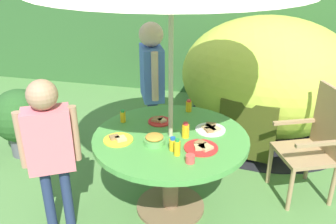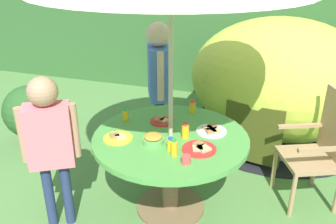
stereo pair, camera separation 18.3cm
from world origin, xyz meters
The scene contains 19 objects.
ground_plane centered at (0.00, 0.00, -0.01)m, with size 10.00×10.00×0.02m, color #548442.
hedge_backdrop centered at (0.00, 3.12, 1.05)m, with size 9.00×0.70×2.10m, color #33602D.
garden_table centered at (0.00, 0.00, 0.56)m, with size 1.25×1.25×0.71m.
wooden_chair centered at (1.18, 0.51, 0.55)m, with size 0.58×0.59×1.02m.
dome_tent centered at (0.78, 1.80, 0.69)m, with size 2.50×2.50×1.39m.
potted_plant centered at (-1.78, 0.53, 0.43)m, with size 0.57×0.57×0.74m.
child_in_blue_shirt centered at (-0.41, 0.91, 0.91)m, with size 0.34×0.45×1.43m.
child_in_pink_shirt centered at (-0.80, -0.45, 0.81)m, with size 0.38×0.32×1.27m.
snack_bowl centered at (-0.09, -0.16, 0.75)m, with size 0.16×0.16×0.08m.
plate_near_left centered at (0.30, 0.17, 0.72)m, with size 0.25×0.25×0.03m.
plate_back_edge centered at (-0.15, 0.22, 0.72)m, with size 0.20×0.20×0.03m.
plate_mid_right centered at (0.27, -0.14, 0.72)m, with size 0.26×0.26×0.03m.
plate_far_right centered at (-0.38, -0.17, 0.72)m, with size 0.23×0.23×0.03m.
juice_bottle_near_right centered at (0.05, 0.51, 0.76)m, with size 0.05×0.05×0.11m.
juice_bottle_far_left centered at (0.11, -0.28, 0.77)m, with size 0.05×0.05×0.13m.
juice_bottle_center_front centered at (0.07, -0.21, 0.76)m, with size 0.06×0.06×0.11m.
juice_bottle_center_back centered at (0.12, 0.01, 0.77)m, with size 0.06×0.06×0.13m.
juice_bottle_mid_left centered at (-0.46, 0.15, 0.76)m, with size 0.05×0.05×0.11m.
cup_near centered at (0.22, -0.35, 0.74)m, with size 0.07×0.07×0.06m, color #E04C47.
Camera 2 is at (0.75, -2.43, 2.08)m, focal length 38.62 mm.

